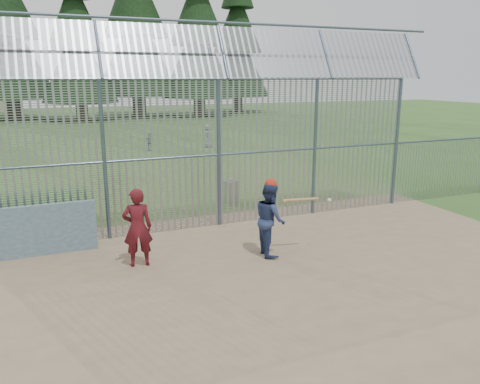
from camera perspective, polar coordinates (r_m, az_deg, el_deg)
name	(u,v)px	position (r m, az deg, el deg)	size (l,w,h in m)	color
ground	(276,272)	(10.14, 4.37, -9.68)	(120.00, 120.00, 0.00)	#2D511E
dirt_infield	(287,281)	(9.73, 5.72, -10.70)	(14.00, 10.00, 0.02)	#756047
dugout_wall	(40,230)	(11.69, -23.21, -4.32)	(2.50, 0.12, 1.20)	#38566B
batter	(270,219)	(10.77, 3.69, -3.31)	(0.82, 0.64, 1.69)	navy
onlooker	(138,228)	(10.33, -12.39, -4.25)	(0.63, 0.42, 1.73)	maroon
bg_kid_standing	(208,136)	(27.61, -3.87, 6.81)	(0.65, 0.43, 1.34)	slate
bg_kid_seated	(150,142)	(26.87, -10.92, 6.03)	(0.58, 0.24, 1.00)	slate
batting_gear	(277,187)	(10.61, 4.57, 0.57)	(1.53, 0.53, 0.60)	#AE2917
trash_can	(231,191)	(15.37, -1.10, 0.07)	(0.56, 0.56, 0.82)	#93979B
backstop_fence	(280,138)	(13.28, 4.90, 6.53)	(20.09, 0.81, 5.30)	#47566B
conifer_row	(103,5)	(50.62, -16.31, 21.05)	(38.48, 12.26, 20.20)	#332319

